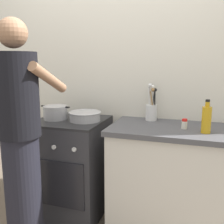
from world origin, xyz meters
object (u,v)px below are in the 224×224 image
(mixing_bowl, at_px, (85,116))
(utensil_crock, at_px, (151,109))
(stove_range, at_px, (72,167))
(spice_bottle, at_px, (184,124))
(oil_bottle, at_px, (206,119))
(pot, at_px, (55,113))
(person, at_px, (20,141))

(mixing_bowl, distance_m, utensil_crock, 0.59)
(stove_range, relative_size, mixing_bowl, 3.15)
(mixing_bowl, xyz_separation_m, utensil_crock, (0.55, 0.21, 0.06))
(spice_bottle, relative_size, oil_bottle, 0.32)
(pot, bearing_deg, spice_bottle, 0.51)
(utensil_crock, relative_size, oil_bottle, 1.33)
(spice_bottle, relative_size, person, 0.05)
(utensil_crock, bearing_deg, pot, -164.68)
(oil_bottle, height_order, person, person)
(spice_bottle, xyz_separation_m, person, (-1.09, -0.57, -0.08))
(utensil_crock, relative_size, spice_bottle, 4.22)
(stove_range, distance_m, spice_bottle, 1.10)
(spice_bottle, height_order, oil_bottle, oil_bottle)
(mixing_bowl, bearing_deg, spice_bottle, -0.73)
(pot, xyz_separation_m, spice_bottle, (1.13, 0.01, -0.02))
(oil_bottle, bearing_deg, stove_range, 175.40)
(stove_range, distance_m, person, 0.72)
(stove_range, relative_size, pot, 3.19)
(person, bearing_deg, utensil_crock, 44.82)
(utensil_crock, bearing_deg, mixing_bowl, -159.45)
(pot, xyz_separation_m, person, (0.04, -0.56, -0.10))
(spice_bottle, distance_m, person, 1.23)
(pot, xyz_separation_m, mixing_bowl, (0.28, 0.02, -0.02))
(stove_range, bearing_deg, pot, -170.55)
(mixing_bowl, bearing_deg, pot, -175.71)
(pot, xyz_separation_m, utensil_crock, (0.83, 0.23, 0.04))
(spice_bottle, bearing_deg, mixing_bowl, 179.27)
(mixing_bowl, xyz_separation_m, spice_bottle, (0.85, -0.01, -0.01))
(stove_range, height_order, utensil_crock, utensil_crock)
(spice_bottle, bearing_deg, pot, -179.49)
(oil_bottle, bearing_deg, person, -158.46)
(pot, relative_size, person, 0.17)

